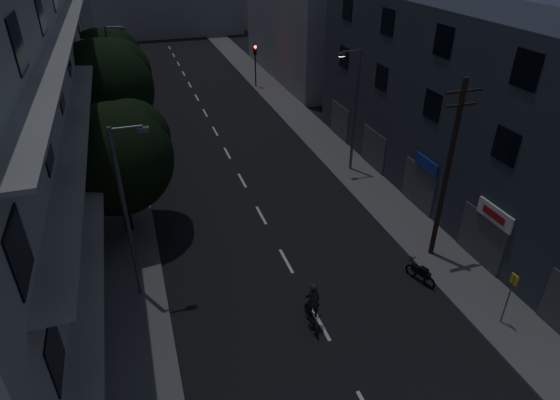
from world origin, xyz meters
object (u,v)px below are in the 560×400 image
utility_pole (447,170)px  bus_stop_sign (511,290)px  motorcycle (420,274)px  cyclist (312,311)px

utility_pole → bus_stop_sign: utility_pole is taller
motorcycle → utility_pole: bearing=25.2°
utility_pole → bus_stop_sign: (0.02, -5.08, -2.98)m
utility_pole → motorcycle: utility_pole is taller
cyclist → motorcycle: bearing=13.2°
bus_stop_sign → utility_pole: bearing=90.2°
utility_pole → motorcycle: 4.99m
utility_pole → cyclist: utility_pole is taller
bus_stop_sign → motorcycle: size_ratio=1.52×
bus_stop_sign → motorcycle: bus_stop_sign is taller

